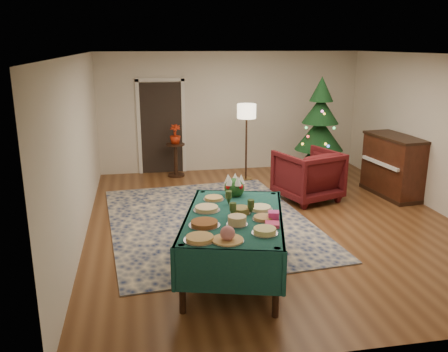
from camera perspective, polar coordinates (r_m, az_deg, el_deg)
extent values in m
plane|color=#593319|center=(7.99, 5.74, -5.41)|extent=(7.00, 7.00, 0.00)
plane|color=white|center=(7.47, 6.31, 14.32)|extent=(7.00, 7.00, 0.00)
plane|color=beige|center=(10.97, 0.85, 7.72)|extent=(6.00, 0.00, 6.00)
plane|color=beige|center=(4.49, 18.64, -4.87)|extent=(6.00, 0.00, 6.00)
plane|color=beige|center=(7.36, -17.04, 3.11)|extent=(0.00, 7.00, 7.00)
plane|color=beige|center=(8.93, 24.88, 4.45)|extent=(0.00, 7.00, 7.00)
cube|color=black|center=(10.81, -7.53, 5.70)|extent=(0.92, 0.02, 2.04)
cube|color=silver|center=(10.78, -10.20, 5.73)|extent=(0.08, 0.04, 2.14)
cube|color=silver|center=(10.83, -4.88, 5.96)|extent=(0.08, 0.04, 2.14)
cube|color=silver|center=(10.67, -7.74, 11.42)|extent=(1.08, 0.04, 0.08)
cube|color=#122047|center=(7.94, -1.79, -5.42)|extent=(3.57, 4.48, 0.02)
cylinder|color=black|center=(5.25, -5.07, -12.30)|extent=(0.08, 0.08, 0.81)
cylinder|color=black|center=(6.95, -2.54, -5.09)|extent=(0.08, 0.08, 0.81)
cylinder|color=black|center=(5.19, 6.29, -12.68)|extent=(0.08, 0.08, 0.81)
cylinder|color=black|center=(6.90, 5.86, -5.30)|extent=(0.08, 0.08, 0.81)
cube|color=#113A3D|center=(5.90, 1.21, -4.97)|extent=(1.67, 2.28, 0.04)
cube|color=#113A3D|center=(6.92, 1.68, -3.82)|extent=(1.18, 0.34, 0.51)
cube|color=#113A3D|center=(5.06, 0.52, -11.45)|extent=(1.18, 0.34, 0.51)
cube|color=#113A3D|center=(5.98, 6.81, -7.16)|extent=(0.57, 2.02, 0.51)
cube|color=#113A3D|center=(6.04, -4.36, -6.86)|extent=(0.57, 2.02, 0.51)
cylinder|color=silver|center=(5.17, -2.93, -7.69)|extent=(0.36, 0.36, 0.01)
cylinder|color=tan|center=(5.16, -2.94, -7.44)|extent=(0.30, 0.30, 0.04)
cylinder|color=silver|center=(5.15, 0.44, -7.79)|extent=(0.35, 0.35, 0.01)
sphere|color=#CC727A|center=(5.11, 0.44, -6.90)|extent=(0.16, 0.16, 0.16)
cylinder|color=silver|center=(5.36, 4.92, -6.86)|extent=(0.30, 0.30, 0.01)
cylinder|color=#D8D172|center=(5.35, 4.93, -6.53)|extent=(0.25, 0.25, 0.05)
cylinder|color=silver|center=(5.57, -2.37, -5.94)|extent=(0.37, 0.37, 0.01)
cylinder|color=brown|center=(5.56, -2.37, -5.67)|extent=(0.31, 0.31, 0.04)
cylinder|color=silver|center=(5.59, 1.58, -5.83)|extent=(0.25, 0.25, 0.01)
cylinder|color=tan|center=(5.57, 1.59, -5.30)|extent=(0.22, 0.22, 0.10)
cylinder|color=silver|center=(5.77, 4.78, -5.21)|extent=(0.28, 0.28, 0.01)
cylinder|color=#B2844C|center=(5.76, 4.78, -5.00)|extent=(0.24, 0.24, 0.03)
cylinder|color=silver|center=(6.05, -2.10, -4.13)|extent=(0.34, 0.34, 0.01)
cylinder|color=#D8BF7F|center=(6.05, -2.11, -3.88)|extent=(0.29, 0.29, 0.04)
cylinder|color=silver|center=(5.96, 2.02, -4.44)|extent=(0.27, 0.27, 0.01)
cylinder|color=maroon|center=(5.95, 2.03, -4.09)|extent=(0.23, 0.23, 0.06)
cylinder|color=silver|center=(6.10, 4.39, -4.01)|extent=(0.32, 0.32, 0.01)
cylinder|color=#F2EACC|center=(6.09, 4.40, -3.81)|extent=(0.27, 0.27, 0.03)
cylinder|color=silver|center=(6.46, -1.24, -2.84)|extent=(0.29, 0.29, 0.01)
cylinder|color=tan|center=(6.45, -1.24, -2.65)|extent=(0.24, 0.24, 0.03)
cone|color=#2D471E|center=(6.25, 0.57, -3.05)|extent=(0.08, 0.08, 0.10)
cylinder|color=#2D471E|center=(6.23, 0.57, -2.26)|extent=(0.09, 0.09, 0.10)
cone|color=#2D471E|center=(5.92, 3.24, -4.17)|extent=(0.08, 0.08, 0.10)
cylinder|color=#2D471E|center=(5.89, 3.26, -3.33)|extent=(0.09, 0.09, 0.10)
cone|color=#2D471E|center=(5.80, 1.08, -4.57)|extent=(0.08, 0.08, 0.10)
cylinder|color=#2D471E|center=(5.77, 1.08, -3.71)|extent=(0.09, 0.09, 0.10)
cube|color=#E43F73|center=(5.57, 5.83, -5.82)|extent=(0.20, 0.20, 0.04)
cube|color=#DD3D97|center=(5.75, 5.98, -4.79)|extent=(0.16, 0.16, 0.11)
sphere|color=#1E4C1E|center=(6.62, 1.25, -1.46)|extent=(0.28, 0.28, 0.28)
cone|color=white|center=(6.60, 2.08, -0.34)|extent=(0.11, 0.11, 0.13)
cone|color=white|center=(6.67, 1.35, -0.15)|extent=(0.11, 0.11, 0.13)
cone|color=white|center=(6.62, 0.49, -0.28)|extent=(0.11, 0.11, 0.13)
cone|color=white|center=(6.51, 0.68, -0.55)|extent=(0.11, 0.11, 0.13)
cone|color=white|center=(6.50, 1.68, -0.59)|extent=(0.11, 0.11, 0.13)
sphere|color=#B20C0F|center=(6.69, 1.96, -0.89)|extent=(0.08, 0.08, 0.08)
sphere|color=#B20C0F|center=(6.69, 0.52, -0.89)|extent=(0.08, 0.08, 0.08)
sphere|color=#B20C0F|center=(6.53, 0.53, -1.31)|extent=(0.08, 0.08, 0.08)
sphere|color=#B20C0F|center=(6.53, 2.00, -1.31)|extent=(0.08, 0.08, 0.08)
imported|color=#4B1012|center=(9.02, 10.06, 0.38)|extent=(1.27, 1.23, 1.05)
cylinder|color=#A57F3F|center=(10.34, 2.63, -0.34)|extent=(0.28, 0.28, 0.03)
cylinder|color=black|center=(10.17, 2.68, 3.63)|extent=(0.04, 0.04, 1.49)
cylinder|color=#FFEABF|center=(10.04, 2.74, 7.80)|extent=(0.40, 0.40, 0.30)
cylinder|color=black|center=(10.66, -5.76, 0.11)|extent=(0.37, 0.37, 0.04)
cylinder|color=black|center=(10.58, -5.81, 1.89)|extent=(0.08, 0.08, 0.68)
cylinder|color=black|center=(10.50, -5.87, 3.80)|extent=(0.41, 0.41, 0.03)
imported|color=#A9240C|center=(10.47, -5.89, 4.52)|extent=(0.24, 0.42, 0.24)
cylinder|color=black|center=(10.28, 11.11, -0.31)|extent=(0.13, 0.13, 0.18)
cone|color=black|center=(10.17, 11.23, 1.92)|extent=(1.49, 1.49, 0.78)
cone|color=black|center=(10.06, 11.40, 5.00)|extent=(1.22, 1.22, 0.67)
cone|color=black|center=(9.98, 11.55, 7.82)|extent=(0.92, 0.92, 0.56)
cone|color=black|center=(9.93, 11.69, 10.23)|extent=(0.60, 0.60, 0.50)
cube|color=black|center=(9.85, 19.44, -1.94)|extent=(0.72, 1.39, 0.08)
cube|color=black|center=(9.71, 19.73, 1.15)|extent=(0.70, 1.37, 1.09)
cube|color=black|center=(9.59, 20.04, 4.42)|extent=(0.74, 1.41, 0.05)
cube|color=white|center=(9.53, 18.39, 1.48)|extent=(0.23, 1.14, 0.06)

